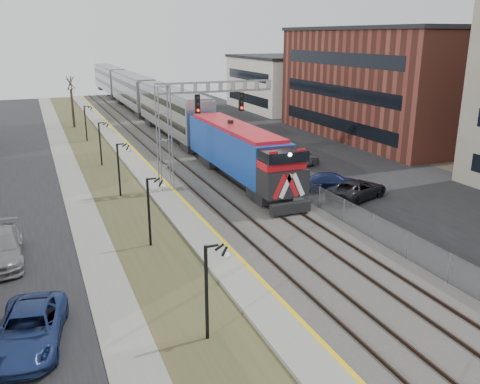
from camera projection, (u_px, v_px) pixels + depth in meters
street_west at (13, 183)px, 41.15m from camera, size 7.00×120.00×0.04m
sidewalk at (71, 177)px, 42.78m from camera, size 2.00×120.00×0.08m
grass_median at (107, 173)px, 43.87m from camera, size 4.00×120.00×0.06m
platform at (141, 169)px, 44.93m from camera, size 2.00×120.00×0.24m
ballast_bed at (195, 164)px, 46.75m from camera, size 8.00×120.00×0.20m
parking_lot at (309, 154)px, 51.12m from camera, size 16.00×120.00×0.04m
platform_edge at (151, 167)px, 45.21m from camera, size 0.24×120.00×0.01m
track_near at (174, 164)px, 45.97m from camera, size 1.58×120.00×0.15m
track_far at (211, 161)px, 47.24m from camera, size 1.58×120.00×0.15m
train at (144, 98)px, 71.68m from camera, size 3.00×85.85×5.33m
signal_gantry at (186, 117)px, 37.92m from camera, size 9.00×1.07×8.15m
lampposts at (148, 211)px, 28.52m from camera, size 0.14×62.14×4.00m
fence at (237, 153)px, 48.07m from camera, size 0.04×120.00×1.60m
buildings_east at (453, 89)px, 50.96m from camera, size 16.00×76.00×15.00m
car_lot_c at (357, 190)px, 36.92m from camera, size 5.61×3.99×1.42m
car_lot_d at (334, 182)px, 38.88m from camera, size 5.00×3.43×1.34m
car_lot_e at (298, 159)px, 45.76m from camera, size 4.76×2.99×1.51m
car_lot_f at (290, 156)px, 47.33m from camera, size 4.34×1.79×1.40m
car_street_a at (30, 330)px, 19.36m from camera, size 3.24×5.49×1.43m
car_street_b at (0, 248)px, 26.55m from camera, size 2.35×5.57×1.60m
car_lot_g at (248, 132)px, 58.81m from camera, size 4.48×1.70×1.46m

